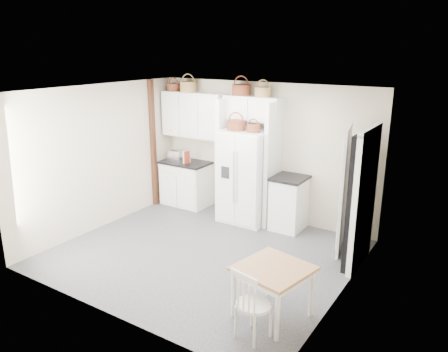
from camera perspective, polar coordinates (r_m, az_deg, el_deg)
The scene contains 28 objects.
floor at distance 7.18m, azimuth -2.68°, elevation -10.06°, with size 4.50×4.50×0.00m, color #2B2B31.
ceiling at distance 6.46m, azimuth -3.00°, elevation 11.06°, with size 4.50×4.50×0.00m, color white.
wall_back at distance 8.36m, azimuth 5.16°, elevation 3.22°, with size 4.50×4.50×0.00m, color beige.
wall_left at distance 8.18m, azimuth -15.79°, elevation 2.36°, with size 4.00×4.00×0.00m, color beige.
wall_right at distance 5.76m, azimuth 15.77°, elevation -3.51°, with size 4.00×4.00×0.00m, color beige.
refrigerator at distance 8.20m, azimuth 2.86°, elevation -0.06°, with size 0.91×0.73×1.76m, color white.
base_cab_left at distance 9.20m, azimuth -4.95°, elevation -1.05°, with size 0.97×0.61×0.89m, color white.
base_cab_right at distance 8.04m, azimuth 8.52°, elevation -3.61°, with size 0.54×0.64×0.94m, color white.
dining_table at distance 5.56m, azimuth 6.36°, elevation -14.79°, with size 0.80×0.80×0.67m, color brown.
windsor_chair at distance 5.14m, azimuth 3.86°, elevation -16.46°, with size 0.41×0.37×0.84m, color white.
counter_left at distance 9.07m, azimuth -5.03°, elevation 1.77°, with size 1.01×0.65×0.04m, color black.
counter_right at distance 7.88m, azimuth 8.67°, elevation -0.24°, with size 0.58×0.69×0.04m, color black.
toaster at distance 9.21m, azimuth -6.41°, elevation 2.72°, with size 0.28×0.16×0.19m, color silver.
cookbook_red at distance 8.91m, azimuth -4.85°, elevation 2.49°, with size 0.04×0.17×0.25m, color #9B311D.
cookbook_cream at distance 8.92m, azimuth -4.90°, elevation 2.50°, with size 0.04×0.17×0.26m, color beige.
basket_upper_a at distance 9.14m, azimuth -6.63°, elevation 11.46°, with size 0.27×0.27×0.15m, color #5C2A18.
basket_upper_b at distance 8.90m, azimuth -4.69°, elevation 11.55°, with size 0.35×0.35×0.20m, color olive.
basket_bridge_a at distance 8.22m, azimuth 2.26°, elevation 11.17°, with size 0.35×0.35×0.20m, color #5C2A18.
basket_bridge_b at distance 8.00m, azimuth 5.10°, elevation 10.88°, with size 0.30×0.30×0.17m, color olive.
basket_fridge_a at distance 7.97m, azimuth 1.59°, elevation 6.63°, with size 0.34×0.34×0.18m, color #5C2A18.
basket_fridge_b at distance 7.80m, azimuth 3.86°, elevation 6.20°, with size 0.24×0.24×0.13m, color #5C2A18.
upper_cabinet at distance 8.89m, azimuth -3.93°, elevation 7.98°, with size 1.40×0.34×0.90m, color white.
bridge_cabinet at distance 8.13m, azimuth 3.80°, elevation 8.79°, with size 1.12×0.34×0.45m, color white.
fridge_panel_left at distance 8.46m, azimuth 0.23°, elevation 2.40°, with size 0.08×0.60×2.30m, color white.
fridge_panel_right at distance 7.98m, azimuth 6.42°, elevation 1.42°, with size 0.08×0.60×2.30m, color white.
trim_post at distance 9.07m, azimuth -9.23°, elevation 4.12°, with size 0.09×0.09×2.60m, color black.
doorway_void at distance 6.78m, azimuth 17.41°, elevation -3.08°, with size 0.18×0.85×2.05m, color black.
door_slab at distance 7.18m, azimuth 15.40°, elevation -1.83°, with size 0.80×0.04×2.05m, color white.
Camera 1 is at (3.75, -5.22, 3.21)m, focal length 35.00 mm.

